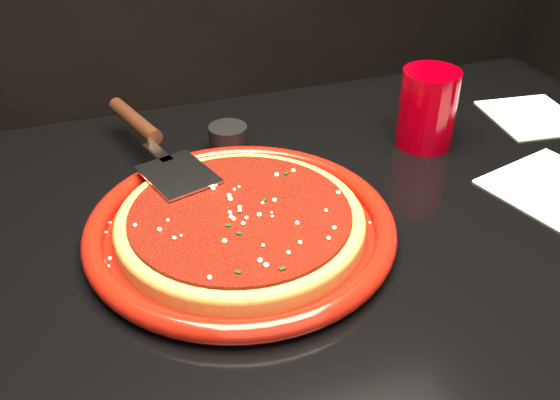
# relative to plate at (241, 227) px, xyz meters

# --- Properties ---
(plate) EXTENTS (0.48, 0.48, 0.03)m
(plate) POSITION_rel_plate_xyz_m (0.00, 0.00, 0.00)
(plate) COLOR #6F0D06
(plate) RESTS_ON table
(pizza_crust) EXTENTS (0.39, 0.39, 0.01)m
(pizza_crust) POSITION_rel_plate_xyz_m (0.00, 0.00, 0.00)
(pizza_crust) COLOR brown
(pizza_crust) RESTS_ON plate
(pizza_crust_rim) EXTENTS (0.39, 0.39, 0.02)m
(pizza_crust_rim) POSITION_rel_plate_xyz_m (0.00, 0.00, 0.01)
(pizza_crust_rim) COLOR brown
(pizza_crust_rim) RESTS_ON plate
(pizza_sauce) EXTENTS (0.34, 0.34, 0.01)m
(pizza_sauce) POSITION_rel_plate_xyz_m (0.00, 0.00, 0.02)
(pizza_sauce) COLOR #60120A
(pizza_sauce) RESTS_ON plate
(parmesan_dusting) EXTENTS (0.25, 0.25, 0.01)m
(parmesan_dusting) POSITION_rel_plate_xyz_m (0.00, 0.00, 0.02)
(parmesan_dusting) COLOR #FFF5C6
(parmesan_dusting) RESTS_ON plate
(basil_flecks) EXTENTS (0.23, 0.23, 0.00)m
(basil_flecks) POSITION_rel_plate_xyz_m (0.00, 0.00, 0.02)
(basil_flecks) COLOR black
(basil_flecks) RESTS_ON plate
(pizza_server) EXTENTS (0.18, 0.34, 0.02)m
(pizza_server) POSITION_rel_plate_xyz_m (-0.06, 0.18, 0.03)
(pizza_server) COLOR silver
(pizza_server) RESTS_ON plate
(cup) EXTENTS (0.10, 0.10, 0.12)m
(cup) POSITION_rel_plate_xyz_m (0.32, 0.13, 0.04)
(cup) COLOR #8C0009
(cup) RESTS_ON table
(napkin_a) EXTENTS (0.19, 0.19, 0.00)m
(napkin_a) POSITION_rel_plate_xyz_m (0.43, -0.05, -0.01)
(napkin_a) COLOR white
(napkin_a) RESTS_ON table
(napkin_b) EXTENTS (0.15, 0.16, 0.00)m
(napkin_b) POSITION_rel_plate_xyz_m (0.54, 0.15, -0.01)
(napkin_b) COLOR white
(napkin_b) RESTS_ON table
(ramekin) EXTENTS (0.07, 0.07, 0.04)m
(ramekin) POSITION_rel_plate_xyz_m (0.04, 0.20, 0.01)
(ramekin) COLOR black
(ramekin) RESTS_ON table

